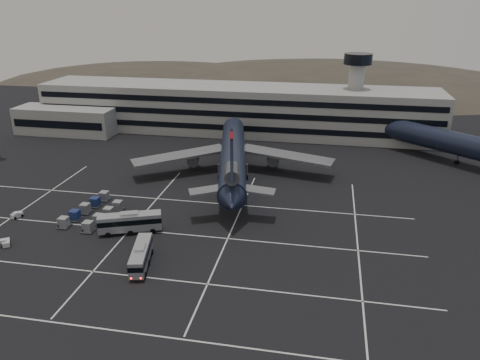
% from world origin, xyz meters
% --- Properties ---
extents(ground, '(260.00, 260.00, 0.00)m').
position_xyz_m(ground, '(0.00, 0.00, 0.00)').
color(ground, black).
rests_on(ground, ground).
extents(lane_markings, '(90.00, 55.62, 0.01)m').
position_xyz_m(lane_markings, '(0.95, 0.72, 0.01)').
color(lane_markings, silver).
rests_on(lane_markings, ground).
extents(terminal, '(125.00, 26.00, 24.00)m').
position_xyz_m(terminal, '(-2.95, 71.14, 6.93)').
color(terminal, gray).
rests_on(terminal, ground).
extents(hills, '(352.00, 180.00, 44.00)m').
position_xyz_m(hills, '(17.99, 170.00, -12.07)').
color(hills, '#38332B').
rests_on(hills, ground).
extents(trijet_main, '(46.55, 57.39, 18.08)m').
position_xyz_m(trijet_main, '(6.97, 33.12, 5.25)').
color(trijet_main, black).
rests_on(trijet_main, ground).
extents(trijet_far, '(47.02, 42.27, 18.08)m').
position_xyz_m(trijet_far, '(60.71, 51.58, 5.43)').
color(trijet_far, black).
rests_on(trijet_far, ground).
extents(bus_near, '(4.33, 10.02, 3.44)m').
position_xyz_m(bus_near, '(0.65, -6.90, 1.88)').
color(bus_near, '#A0A3A8').
rests_on(bus_near, ground).
extents(bus_far, '(11.17, 6.36, 3.88)m').
position_xyz_m(bus_far, '(-5.39, 3.04, 2.12)').
color(bus_far, '#A0A3A8').
rests_on(bus_far, ground).
extents(tug_a, '(1.89, 2.28, 1.27)m').
position_xyz_m(tug_a, '(-28.98, 4.58, 0.56)').
color(tug_a, silver).
rests_on(tug_a, ground).
extents(tug_b, '(2.21, 2.38, 1.32)m').
position_xyz_m(tug_b, '(-24.00, -5.38, 0.59)').
color(tug_b, silver).
rests_on(tug_b, ground).
extents(uld_cluster, '(8.87, 15.77, 1.94)m').
position_xyz_m(uld_cluster, '(-14.93, 7.83, 0.95)').
color(uld_cluster, '#2D2D30').
rests_on(uld_cluster, ground).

